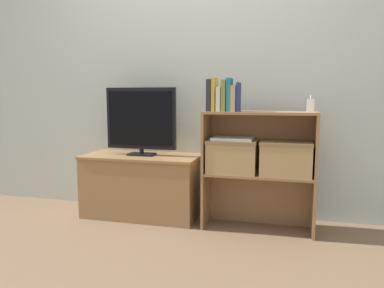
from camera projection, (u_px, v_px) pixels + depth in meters
name	position (u px, v px, depth m)	size (l,w,h in m)	color
ground_plane	(187.00, 229.00, 2.91)	(16.00, 16.00, 0.00)	brown
wall_back	(202.00, 76.00, 3.23)	(10.00, 0.05, 2.40)	#B2BCB2
tv_stand	(142.00, 185.00, 3.22)	(0.99, 0.48, 0.53)	olive
tv	(141.00, 120.00, 3.14)	(0.61, 0.14, 0.57)	black
bookshelf_lower_tier	(259.00, 192.00, 2.94)	(0.84, 0.30, 0.44)	olive
bookshelf_upper_tier	(260.00, 134.00, 2.88)	(0.84, 0.30, 0.47)	olive
book_charcoal	(210.00, 95.00, 2.84)	(0.04, 0.13, 0.24)	#232328
book_mustard	(214.00, 94.00, 2.83)	(0.03, 0.13, 0.25)	gold
book_ivory	(219.00, 99.00, 2.83)	(0.03, 0.12, 0.18)	silver
book_olive	(224.00, 96.00, 2.81)	(0.03, 0.13, 0.24)	olive
book_teal	(230.00, 95.00, 2.80)	(0.03, 0.14, 0.25)	#1E7075
book_tan	(234.00, 99.00, 2.80)	(0.04, 0.16, 0.19)	tan
book_navy	(239.00, 97.00, 2.79)	(0.02, 0.14, 0.21)	navy
baby_monitor	(310.00, 105.00, 2.71)	(0.05, 0.04, 0.12)	white
storage_basket_left	(232.00, 155.00, 2.89)	(0.38, 0.27, 0.25)	tan
storage_basket_right	(286.00, 157.00, 2.78)	(0.38, 0.27, 0.25)	tan
laptop	(233.00, 139.00, 2.87)	(0.31, 0.22, 0.02)	white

